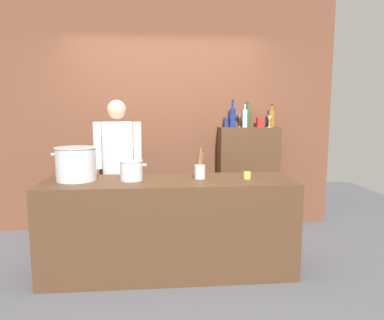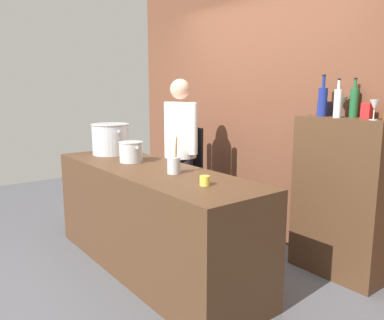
% 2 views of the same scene
% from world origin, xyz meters
% --- Properties ---
extents(ground_plane, '(8.00, 8.00, 0.00)m').
position_xyz_m(ground_plane, '(0.00, 0.00, 0.00)').
color(ground_plane, '#4C4C51').
extents(brick_back_panel, '(4.40, 0.10, 3.00)m').
position_xyz_m(brick_back_panel, '(0.00, 1.40, 1.50)').
color(brick_back_panel, brown).
rests_on(brick_back_panel, ground_plane).
extents(prep_counter, '(2.34, 0.70, 0.90)m').
position_xyz_m(prep_counter, '(0.00, 0.00, 0.45)').
color(prep_counter, '#472D1C').
rests_on(prep_counter, ground_plane).
extents(bar_cabinet, '(0.76, 0.32, 1.33)m').
position_xyz_m(bar_cabinet, '(1.05, 1.19, 0.67)').
color(bar_cabinet, '#472D1C').
rests_on(bar_cabinet, ground_plane).
extents(chef, '(0.53, 0.36, 1.66)m').
position_xyz_m(chef, '(-0.55, 0.72, 0.96)').
color(chef, black).
rests_on(chef, ground_plane).
extents(stockpot_large, '(0.44, 0.38, 0.31)m').
position_xyz_m(stockpot_large, '(-0.86, 0.06, 1.06)').
color(stockpot_large, '#B7BABF').
rests_on(stockpot_large, prep_counter).
extents(stockpot_small, '(0.28, 0.22, 0.19)m').
position_xyz_m(stockpot_small, '(-0.35, 0.01, 0.99)').
color(stockpot_small, '#B7BABF').
rests_on(stockpot_small, prep_counter).
extents(utensil_crock, '(0.10, 0.10, 0.29)m').
position_xyz_m(utensil_crock, '(0.30, 0.04, 0.97)').
color(utensil_crock, '#B7BABF').
rests_on(utensil_crock, prep_counter).
extents(butter_jar, '(0.07, 0.07, 0.07)m').
position_xyz_m(butter_jar, '(0.74, -0.01, 0.93)').
color(butter_jar, yellow).
rests_on(butter_jar, prep_counter).
extents(wine_bottle_green, '(0.07, 0.07, 0.31)m').
position_xyz_m(wine_bottle_green, '(1.06, 1.28, 1.45)').
color(wine_bottle_green, '#1E592D').
rests_on(wine_bottle_green, bar_cabinet).
extents(wine_bottle_clear, '(0.06, 0.06, 0.31)m').
position_xyz_m(wine_bottle_clear, '(0.99, 1.16, 1.45)').
color(wine_bottle_clear, silver).
rests_on(wine_bottle_clear, bar_cabinet).
extents(wine_bottle_cobalt, '(0.07, 0.07, 0.34)m').
position_xyz_m(wine_bottle_cobalt, '(0.84, 1.18, 1.46)').
color(wine_bottle_cobalt, navy).
rests_on(wine_bottle_cobalt, bar_cabinet).
extents(wine_glass_tall, '(0.08, 0.08, 0.16)m').
position_xyz_m(wine_glass_tall, '(0.96, 1.28, 1.45)').
color(wine_glass_tall, silver).
rests_on(wine_glass_tall, bar_cabinet).
extents(wine_glass_wide, '(0.08, 0.08, 0.15)m').
position_xyz_m(wine_glass_wide, '(1.30, 1.14, 1.44)').
color(wine_glass_wide, silver).
rests_on(wine_glass_wide, bar_cabinet).
extents(spice_tin_navy, '(0.08, 0.08, 0.12)m').
position_xyz_m(spice_tin_navy, '(0.79, 1.27, 1.39)').
color(spice_tin_navy, navy).
rests_on(spice_tin_navy, bar_cabinet).
extents(spice_tin_red, '(0.07, 0.07, 0.12)m').
position_xyz_m(spice_tin_red, '(1.20, 1.23, 1.39)').
color(spice_tin_red, red).
rests_on(spice_tin_red, bar_cabinet).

